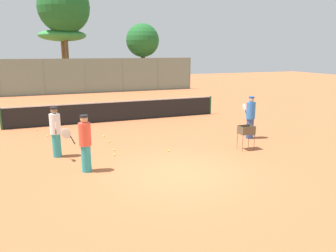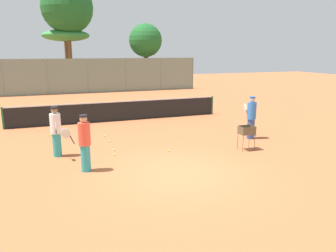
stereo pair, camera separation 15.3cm
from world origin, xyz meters
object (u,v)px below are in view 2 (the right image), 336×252
(player_yellow_shirt, at_px, (84,142))
(tennis_net, at_px, (119,111))
(player_red_cap, at_px, (251,117))
(parked_car, at_px, (113,82))
(player_white_outfit, at_px, (56,131))
(ball_cart, at_px, (247,132))

(player_yellow_shirt, bearing_deg, tennis_net, -98.00)
(player_red_cap, xyz_separation_m, player_yellow_shirt, (-7.05, -1.54, -0.01))
(parked_car, bearing_deg, player_yellow_shirt, -103.10)
(tennis_net, relative_size, player_yellow_shirt, 6.32)
(player_yellow_shirt, relative_size, parked_car, 0.42)
(tennis_net, bearing_deg, player_white_outfit, -122.48)
(tennis_net, bearing_deg, parked_car, 80.06)
(tennis_net, relative_size, parked_car, 2.68)
(player_white_outfit, height_order, ball_cart, player_white_outfit)
(player_white_outfit, bearing_deg, tennis_net, 147.89)
(tennis_net, height_order, parked_car, parked_car)
(tennis_net, xyz_separation_m, ball_cart, (3.38, -6.87, 0.13))
(player_red_cap, relative_size, parked_car, 0.43)
(player_white_outfit, relative_size, parked_car, 0.42)
(tennis_net, distance_m, player_yellow_shirt, 7.51)
(tennis_net, relative_size, ball_cart, 12.24)
(tennis_net, bearing_deg, ball_cart, -63.78)
(player_red_cap, distance_m, ball_cart, 1.77)
(tennis_net, bearing_deg, player_yellow_shirt, -109.90)
(parked_car, bearing_deg, player_red_cap, -85.39)
(ball_cart, distance_m, parked_car, 22.70)
(ball_cart, height_order, parked_car, parked_car)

